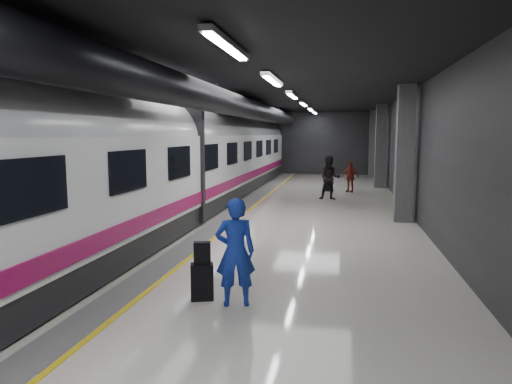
{
  "coord_description": "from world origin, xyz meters",
  "views": [
    {
      "loc": [
        2.56,
        -13.73,
        2.9
      ],
      "look_at": [
        0.3,
        -1.89,
        1.37
      ],
      "focal_mm": 32.0,
      "sensor_mm": 36.0,
      "label": 1
    }
  ],
  "objects": [
    {
      "name": "traveler_far_a",
      "position": [
        2.01,
        6.68,
        0.97
      ],
      "size": [
        0.98,
        0.79,
        1.94
      ],
      "primitive_type": "imported",
      "rotation": [
        0.0,
        0.0,
        0.05
      ],
      "color": "black",
      "rests_on": "ground"
    },
    {
      "name": "traveler_main",
      "position": [
        0.81,
        -6.43,
        0.93
      ],
      "size": [
        0.78,
        0.63,
        1.86
      ],
      "primitive_type": "imported",
      "rotation": [
        0.0,
        0.0,
        3.45
      ],
      "color": "blue",
      "rests_on": "ground"
    },
    {
      "name": "traveler_far_b",
      "position": [
        2.94,
        9.68,
        0.77
      ],
      "size": [
        0.98,
        0.73,
        1.54
      ],
      "primitive_type": "imported",
      "rotation": [
        0.0,
        0.0,
        -0.45
      ],
      "color": "maroon",
      "rests_on": "ground"
    },
    {
      "name": "suitcase_far",
      "position": [
        1.88,
        9.78,
        0.28
      ],
      "size": [
        0.44,
        0.35,
        0.57
      ],
      "primitive_type": "cube",
      "rotation": [
        0.0,
        0.0,
        -0.3
      ],
      "color": "black",
      "rests_on": "ground"
    },
    {
      "name": "shoulder_bag",
      "position": [
        0.18,
        -6.27,
        0.84
      ],
      "size": [
        0.32,
        0.23,
        0.39
      ],
      "primitive_type": "cube",
      "rotation": [
        0.0,
        0.0,
        0.27
      ],
      "color": "black",
      "rests_on": "suitcase_main"
    },
    {
      "name": "platform_hall",
      "position": [
        -0.29,
        0.96,
        3.54
      ],
      "size": [
        10.02,
        40.02,
        4.51
      ],
      "color": "black",
      "rests_on": "ground"
    },
    {
      "name": "suitcase_main",
      "position": [
        0.17,
        -6.29,
        0.32
      ],
      "size": [
        0.45,
        0.36,
        0.64
      ],
      "primitive_type": "cube",
      "rotation": [
        0.0,
        0.0,
        0.32
      ],
      "color": "black",
      "rests_on": "ground"
    },
    {
      "name": "ground",
      "position": [
        0.0,
        0.0,
        0.0
      ],
      "size": [
        40.0,
        40.0,
        0.0
      ],
      "primitive_type": "plane",
      "color": "silver",
      "rests_on": "ground"
    },
    {
      "name": "train",
      "position": [
        -3.25,
        -0.0,
        2.07
      ],
      "size": [
        3.05,
        38.0,
        4.05
      ],
      "color": "black",
      "rests_on": "ground"
    }
  ]
}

